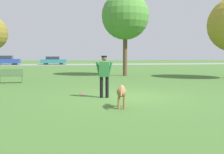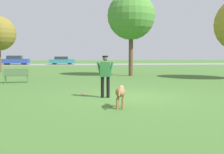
{
  "view_description": "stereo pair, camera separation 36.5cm",
  "coord_description": "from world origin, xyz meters",
  "views": [
    {
      "loc": [
        -2.11,
        -10.18,
        1.71
      ],
      "look_at": [
        -0.81,
        -1.1,
        0.9
      ],
      "focal_mm": 42.0,
      "sensor_mm": 36.0,
      "label": 1
    },
    {
      "loc": [
        -1.74,
        -10.23,
        1.71
      ],
      "look_at": [
        -0.81,
        -1.1,
        0.9
      ],
      "focal_mm": 42.0,
      "sensor_mm": 36.0,
      "label": 2
    }
  ],
  "objects": [
    {
      "name": "ground_plane",
      "position": [
        0.0,
        0.0,
        0.0
      ],
      "size": [
        120.0,
        120.0,
        0.0
      ],
      "primitive_type": "plane",
      "color": "#426B2D"
    },
    {
      "name": "far_road_strip",
      "position": [
        0.0,
        32.53,
        0.01
      ],
      "size": [
        120.0,
        6.0,
        0.01
      ],
      "color": "gray",
      "rests_on": "ground_plane"
    },
    {
      "name": "person",
      "position": [
        -0.97,
        -0.08,
        0.97
      ],
      "size": [
        0.67,
        0.28,
        1.64
      ],
      "rotation": [
        0.0,
        0.0,
        -0.14
      ],
      "color": "black",
      "rests_on": "ground_plane"
    },
    {
      "name": "dog",
      "position": [
        -0.64,
        -2.08,
        0.48
      ],
      "size": [
        0.43,
        1.01,
        0.68
      ],
      "rotation": [
        0.0,
        0.0,
        1.36
      ],
      "color": "olive",
      "rests_on": "ground_plane"
    },
    {
      "name": "frisbee",
      "position": [
        -1.81,
        0.93,
        0.01
      ],
      "size": [
        0.22,
        0.22,
        0.02
      ],
      "color": "#E52366",
      "rests_on": "ground_plane"
    },
    {
      "name": "tree_mid_center",
      "position": [
        1.8,
        9.92,
        4.6
      ],
      "size": [
        3.65,
        3.65,
        6.45
      ],
      "color": "brown",
      "rests_on": "ground_plane"
    },
    {
      "name": "parked_car_blue",
      "position": [
        -12.73,
        32.57,
        0.71
      ],
      "size": [
        4.33,
        1.99,
        1.44
      ],
      "rotation": [
        0.0,
        0.0,
        0.05
      ],
      "color": "#284293",
      "rests_on": "ground_plane"
    },
    {
      "name": "parked_car_teal",
      "position": [
        -5.45,
        32.7,
        0.65
      ],
      "size": [
        4.02,
        1.71,
        1.29
      ],
      "rotation": [
        0.0,
        0.0,
        -0.0
      ],
      "color": "teal",
      "rests_on": "ground_plane"
    },
    {
      "name": "park_bench",
      "position": [
        -5.82,
        5.73,
        0.45
      ],
      "size": [
        1.45,
        0.63,
        0.84
      ],
      "rotation": [
        0.0,
        0.0,
        3.3
      ],
      "color": "#4C6B42",
      "rests_on": "ground_plane"
    }
  ]
}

